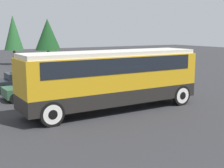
% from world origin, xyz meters
% --- Properties ---
extents(ground_plane, '(120.00, 120.00, 0.00)m').
position_xyz_m(ground_plane, '(0.00, 0.00, 0.00)').
color(ground_plane, '#2D2D30').
extents(tour_bus, '(10.02, 2.54, 3.24)m').
position_xyz_m(tour_bus, '(0.10, 0.00, 1.96)').
color(tour_bus, black).
rests_on(tour_bus, ground_plane).
extents(parked_car_near, '(4.53, 1.94, 1.32)m').
position_xyz_m(parked_car_near, '(-2.35, 8.40, 0.67)').
color(parked_car_near, black).
rests_on(parked_car_near, ground_plane).
extents(parked_car_mid, '(4.32, 1.86, 1.40)m').
position_xyz_m(parked_car_mid, '(-2.49, 5.21, 0.69)').
color(parked_car_mid, '#2D5638').
rests_on(parked_car_mid, ground_plane).
extents(tree_left, '(2.40, 2.40, 6.24)m').
position_xyz_m(tree_left, '(1.50, 26.46, 4.04)').
color(tree_left, brown).
rests_on(tree_left, ground_plane).
extents(tree_center, '(3.13, 3.13, 5.79)m').
position_xyz_m(tree_center, '(4.86, 23.21, 3.85)').
color(tree_center, brown).
rests_on(tree_center, ground_plane).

